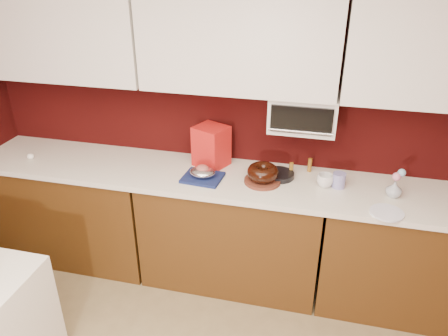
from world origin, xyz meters
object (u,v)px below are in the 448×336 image
pandoro_box (211,146)px  blue_jar (339,180)px  bundt_cake (263,172)px  foil_ham_nest (202,172)px  flower_vase (394,188)px  coffee_mug (325,179)px  toaster_oven (303,112)px

pandoro_box → blue_jar: size_ratio=2.90×
bundt_cake → foil_ham_nest: 0.43m
bundt_cake → flower_vase: (0.87, 0.02, -0.02)m
foil_ham_nest → flower_vase: size_ratio=1.48×
blue_jar → flower_vase: bearing=-6.8°
blue_jar → flower_vase: (0.35, -0.04, 0.01)m
foil_ham_nest → bundt_cake: bearing=6.6°
foil_ham_nest → coffee_mug: 0.85m
bundt_cake → foil_ham_nest: (-0.42, -0.05, -0.03)m
pandoro_box → coffee_mug: pandoro_box is taller
coffee_mug → blue_jar: coffee_mug is taller
pandoro_box → flower_vase: pandoro_box is taller
toaster_oven → flower_vase: 0.78m
toaster_oven → foil_ham_nest: bearing=-160.0°
foil_ham_nest → coffee_mug: (0.85, 0.10, -0.00)m
toaster_oven → pandoro_box: toaster_oven is taller
pandoro_box → blue_jar: bearing=15.8°
foil_ham_nest → coffee_mug: bearing=6.5°
toaster_oven → flower_vase: bearing=-15.1°
pandoro_box → bundt_cake: bearing=-0.4°
toaster_oven → blue_jar: toaster_oven is taller
bundt_cake → toaster_oven: bearing=39.1°
coffee_mug → pandoro_box: bearing=170.5°
pandoro_box → coffee_mug: 0.86m
pandoro_box → foil_ham_nest: bearing=-66.8°
toaster_oven → foil_ham_nest: toaster_oven is taller
blue_jar → flower_vase: size_ratio=0.86×
toaster_oven → coffee_mug: size_ratio=4.13×
pandoro_box → blue_jar: (0.94, -0.13, -0.10)m
toaster_oven → blue_jar: size_ratio=4.26×
blue_jar → bundt_cake: bearing=-173.6°
bundt_cake → pandoro_box: size_ratio=0.72×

